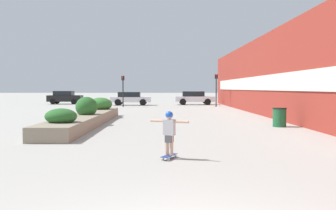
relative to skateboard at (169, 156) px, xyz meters
name	(u,v)px	position (x,y,z in m)	size (l,w,h in m)	color
building_wall_right	(280,74)	(6.81, 12.51, 2.66)	(0.67, 48.83, 5.47)	maroon
planter_box	(88,116)	(-4.14, 9.68, 0.37)	(1.59, 13.35, 1.44)	gray
skateboard	(169,156)	(0.00, 0.00, 0.00)	(0.47, 0.71, 0.10)	navy
skateboarder	(169,129)	(0.00, 0.00, 0.74)	(1.02, 0.52, 1.17)	tan
trash_bin	(279,117)	(5.48, 8.25, 0.39)	(0.67, 0.67, 0.93)	#1E5B33
car_leftmost	(194,98)	(3.25, 32.67, 0.74)	(4.45, 1.94, 1.52)	silver
car_center_left	(131,98)	(-3.90, 31.56, 0.71)	(4.38, 1.90, 1.46)	silver
car_center_right	(65,97)	(-11.98, 34.61, 0.74)	(3.93, 1.93, 1.56)	black
traffic_light_left	(123,85)	(-4.31, 27.75, 2.08)	(0.28, 0.30, 3.13)	black
traffic_light_right	(216,85)	(5.10, 27.91, 2.19)	(0.28, 0.30, 3.29)	black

